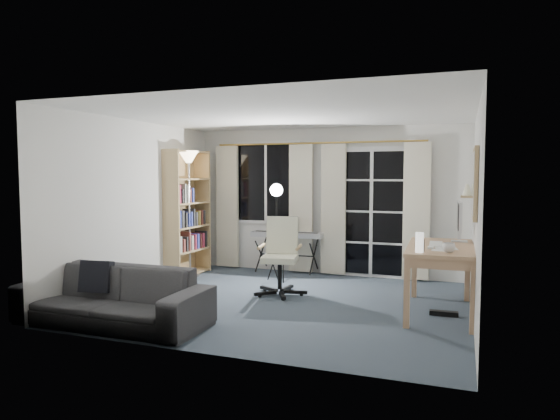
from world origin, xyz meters
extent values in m
cube|color=#323E4A|center=(0.00, 0.00, -0.01)|extent=(4.50, 4.00, 0.02)
cube|color=white|center=(-1.05, 1.98, 1.50)|extent=(1.20, 0.06, 1.40)
cube|color=black|center=(-1.05, 1.95, 1.50)|extent=(1.10, 0.02, 1.30)
cube|color=white|center=(-1.05, 1.94, 1.50)|extent=(0.04, 0.03, 1.30)
cube|color=white|center=(0.75, 1.98, 1.02)|extent=(1.32, 0.06, 2.11)
cube|color=black|center=(0.45, 1.95, 1.02)|extent=(0.55, 0.02, 1.95)
cube|color=black|center=(1.05, 1.95, 1.02)|extent=(0.55, 0.02, 1.95)
cube|color=white|center=(0.75, 1.94, 1.02)|extent=(0.05, 0.04, 2.05)
cube|color=white|center=(0.75, 1.94, 0.55)|extent=(1.15, 0.03, 0.03)
cube|color=white|center=(0.75, 1.94, 1.05)|extent=(1.15, 0.03, 0.03)
cube|color=white|center=(0.75, 1.94, 1.55)|extent=(1.15, 0.03, 0.03)
cylinder|color=gold|center=(-0.15, 1.90, 2.15)|extent=(3.50, 0.03, 0.03)
cube|color=beige|center=(-1.75, 1.88, 1.08)|extent=(0.40, 0.07, 2.10)
cube|color=beige|center=(-0.40, 1.88, 1.08)|extent=(0.40, 0.07, 2.10)
cube|color=beige|center=(0.15, 1.88, 1.08)|extent=(0.40, 0.07, 2.10)
cube|color=beige|center=(1.45, 1.88, 1.08)|extent=(0.40, 0.07, 2.10)
cube|color=tan|center=(-2.11, 0.63, 1.02)|extent=(0.33, 0.04, 2.03)
cube|color=tan|center=(-2.07, 1.55, 1.02)|extent=(0.33, 0.04, 2.03)
cube|color=tan|center=(-2.24, 1.10, 1.02)|extent=(0.07, 0.91, 2.03)
cube|color=tan|center=(-2.09, 1.09, 0.03)|extent=(0.36, 0.93, 0.03)
cube|color=tan|center=(-2.09, 1.09, 0.41)|extent=(0.36, 0.93, 0.03)
cube|color=tan|center=(-2.09, 1.09, 0.79)|extent=(0.36, 0.93, 0.03)
cube|color=tan|center=(-2.09, 1.09, 1.18)|extent=(0.36, 0.93, 0.03)
cube|color=tan|center=(-2.09, 1.09, 1.56)|extent=(0.36, 0.93, 0.03)
cube|color=tan|center=(-2.09, 1.09, 2.00)|extent=(0.36, 0.93, 0.03)
cube|color=#B2B2A7|center=(-2.09, 0.71, 0.55)|extent=(0.23, 0.07, 0.26)
cube|color=brown|center=(-2.08, 0.81, 0.52)|extent=(0.23, 0.05, 0.21)
cube|color=#353535|center=(-2.08, 0.90, 0.54)|extent=(0.23, 0.05, 0.23)
cube|color=brown|center=(-2.07, 0.97, 0.57)|extent=(0.23, 0.05, 0.30)
cube|color=#B2B2A7|center=(-2.07, 1.05, 0.54)|extent=(0.23, 0.06, 0.24)
cube|color=#AD314B|center=(-2.07, 1.14, 0.54)|extent=(0.23, 0.05, 0.24)
cube|color=#3847AA|center=(-2.06, 1.22, 0.54)|extent=(0.23, 0.06, 0.25)
cube|color=brown|center=(-2.06, 1.31, 0.54)|extent=(0.23, 0.04, 0.23)
cube|color=#AD314B|center=(-2.06, 1.38, 0.54)|extent=(0.23, 0.06, 0.24)
cube|color=#353535|center=(-2.05, 1.48, 0.55)|extent=(0.23, 0.04, 0.27)
cube|color=#3847AA|center=(-2.09, 0.71, 0.94)|extent=(0.23, 0.04, 0.28)
cube|color=#353535|center=(-2.08, 0.79, 0.94)|extent=(0.23, 0.07, 0.27)
cube|color=#353535|center=(-2.08, 0.89, 0.92)|extent=(0.23, 0.05, 0.23)
cube|color=#3847AA|center=(-2.07, 0.96, 0.91)|extent=(0.23, 0.04, 0.22)
cube|color=#3847AA|center=(-2.07, 1.04, 0.92)|extent=(0.23, 0.05, 0.24)
cube|color=#353535|center=(-2.07, 1.11, 0.94)|extent=(0.23, 0.04, 0.28)
cube|color=#353535|center=(-2.07, 1.19, 0.92)|extent=(0.23, 0.06, 0.22)
cube|color=#D9BD51|center=(-2.06, 1.27, 0.92)|extent=(0.23, 0.05, 0.24)
cube|color=brown|center=(-2.06, 1.36, 0.93)|extent=(0.23, 0.04, 0.25)
cube|color=#353535|center=(-2.06, 1.43, 0.92)|extent=(0.23, 0.04, 0.24)
cube|color=#AD314B|center=(-2.09, 0.71, 1.33)|extent=(0.23, 0.05, 0.29)
cube|color=#353535|center=(-2.08, 0.79, 1.30)|extent=(0.23, 0.04, 0.22)
cube|color=#B2B2A7|center=(-2.08, 0.86, 1.34)|extent=(0.23, 0.04, 0.30)
cube|color=#B2B2A7|center=(-2.08, 0.93, 1.33)|extent=(0.23, 0.04, 0.28)
cube|color=brown|center=(-2.07, 1.01, 1.30)|extent=(0.23, 0.04, 0.22)
cube|color=#3847AA|center=(-2.07, 1.08, 1.31)|extent=(0.23, 0.05, 0.23)
cylinder|color=#B2B2B7|center=(-1.99, 0.99, 0.02)|extent=(0.38, 0.38, 0.03)
cylinder|color=#B2B2B7|center=(-1.99, 0.99, 0.96)|extent=(0.04, 0.04, 1.86)
cone|color=#FFE5B2|center=(-1.99, 0.99, 1.92)|extent=(0.41, 0.41, 0.19)
cylinder|color=black|center=(-1.03, 1.68, 0.32)|extent=(0.05, 0.57, 0.51)
cylinder|color=black|center=(-1.03, 1.68, 0.32)|extent=(0.05, 0.57, 0.51)
cylinder|color=black|center=(-0.13, 1.72, 0.32)|extent=(0.05, 0.57, 0.51)
cylinder|color=black|center=(-0.13, 1.72, 0.32)|extent=(0.05, 0.57, 0.51)
cylinder|color=black|center=(-0.58, 1.70, 0.32)|extent=(0.90, 0.06, 0.02)
cube|color=silver|center=(-0.58, 1.70, 0.66)|extent=(1.19, 0.35, 0.08)
cube|color=white|center=(-0.58, 1.63, 0.69)|extent=(1.09, 0.18, 0.01)
cube|color=black|center=(-0.58, 1.66, 0.70)|extent=(1.05, 0.12, 0.01)
cube|color=black|center=(-0.59, 1.79, 0.81)|extent=(0.32, 0.08, 0.20)
cylinder|color=black|center=(-0.45, 1.15, 0.28)|extent=(0.10, 0.23, 0.62)
cylinder|color=black|center=(-0.62, 1.18, 0.28)|extent=(0.24, 0.06, 0.62)
cylinder|color=black|center=(-0.56, 1.01, 0.28)|extent=(0.16, 0.19, 0.62)
cylinder|color=black|center=(-0.55, 1.12, 0.88)|extent=(0.03, 0.03, 1.07)
cylinder|color=silver|center=(-0.53, 1.07, 1.41)|extent=(0.23, 0.17, 0.20)
cylinder|color=white|center=(-0.51, 1.01, 1.41)|extent=(0.17, 0.08, 0.18)
cube|color=black|center=(0.01, 0.38, 0.04)|extent=(0.32, 0.11, 0.04)
cylinder|color=black|center=(0.09, 0.40, 0.02)|extent=(0.06, 0.06, 0.05)
cube|color=black|center=(-0.18, 0.56, 0.04)|extent=(0.09, 0.32, 0.04)
cylinder|color=black|center=(-0.17, 0.64, 0.02)|extent=(0.06, 0.06, 0.05)
cube|color=black|center=(-0.41, 0.43, 0.04)|extent=(0.31, 0.18, 0.04)
cylinder|color=black|center=(-0.48, 0.47, 0.02)|extent=(0.06, 0.06, 0.05)
cube|color=black|center=(-0.36, 0.18, 0.04)|extent=(0.25, 0.27, 0.04)
cylinder|color=black|center=(-0.41, 0.12, 0.02)|extent=(0.06, 0.06, 0.05)
cube|color=black|center=(-0.10, 0.15, 0.04)|extent=(0.20, 0.30, 0.04)
cylinder|color=black|center=(-0.06, 0.08, 0.02)|extent=(0.06, 0.06, 0.05)
cylinder|color=black|center=(-0.21, 0.34, 0.28)|extent=(0.07, 0.07, 0.40)
cube|color=#E9E9C4|center=(-0.21, 0.34, 0.50)|extent=(0.54, 0.54, 0.08)
cube|color=#E9E9C4|center=(-0.25, 0.56, 0.80)|extent=(0.45, 0.20, 0.52)
cube|color=black|center=(-0.26, 0.60, 0.82)|extent=(0.43, 0.18, 0.48)
cylinder|color=tan|center=(-0.47, 0.31, 0.66)|extent=(0.12, 0.40, 0.04)
cylinder|color=tan|center=(0.04, 0.41, 0.66)|extent=(0.12, 0.40, 0.04)
cube|color=tan|center=(1.88, 0.15, 0.78)|extent=(0.80, 1.52, 0.04)
cube|color=tan|center=(1.88, 0.15, 0.71)|extent=(0.76, 1.48, 0.11)
cube|color=tan|center=(1.57, -0.57, 0.38)|extent=(0.07, 0.07, 0.76)
cube|color=tan|center=(2.24, -0.54, 0.38)|extent=(0.07, 0.07, 0.76)
cube|color=tan|center=(1.52, 0.85, 0.38)|extent=(0.07, 0.07, 0.76)
cube|color=tan|center=(2.19, 0.87, 0.38)|extent=(0.07, 0.07, 0.76)
cube|color=silver|center=(2.08, 0.60, 0.81)|extent=(0.20, 0.14, 0.02)
cube|color=silver|center=(2.08, 0.60, 0.95)|extent=(0.04, 0.03, 0.24)
cube|color=silver|center=(2.08, 0.60, 1.13)|extent=(0.06, 0.58, 0.36)
cube|color=black|center=(2.06, 0.60, 1.13)|extent=(0.03, 0.54, 0.32)
cube|color=white|center=(1.82, 0.21, 0.81)|extent=(0.17, 0.45, 0.02)
cube|color=white|center=(1.78, -0.11, 0.81)|extent=(0.07, 0.11, 0.02)
cube|color=white|center=(1.94, 0.00, 0.81)|extent=(0.29, 0.36, 0.01)
cube|color=white|center=(1.91, -0.21, 0.81)|extent=(0.23, 0.17, 0.00)
cube|color=black|center=(1.70, -0.33, 0.87)|extent=(0.05, 0.04, 0.13)
cylinder|color=white|center=(1.68, -0.44, 0.91)|extent=(0.09, 0.09, 0.21)
cube|color=black|center=(1.93, 0.05, 0.03)|extent=(0.32, 0.10, 0.05)
imported|color=silver|center=(1.98, -0.35, 0.87)|extent=(0.14, 0.11, 0.13)
cube|color=tan|center=(2.23, -0.35, 1.55)|extent=(0.04, 0.94, 0.74)
cube|color=white|center=(2.21, -0.35, 1.55)|extent=(0.01, 0.84, 0.64)
cube|color=tan|center=(2.23, 0.55, 1.60)|extent=(0.03, 0.42, 0.32)
cube|color=teal|center=(2.21, 0.55, 1.60)|extent=(0.00, 0.36, 0.26)
cube|color=tan|center=(2.16, 1.05, 1.35)|extent=(0.16, 0.30, 0.02)
cone|color=#E9E9C4|center=(2.16, 1.05, 1.44)|extent=(0.12, 0.12, 0.15)
imported|color=#28282A|center=(-1.45, -1.55, 0.41)|extent=(2.12, 0.63, 0.83)
cube|color=black|center=(-1.76, -1.45, 0.49)|extent=(0.39, 0.25, 0.37)
camera|label=1|loc=(2.11, -5.95, 1.64)|focal=32.00mm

